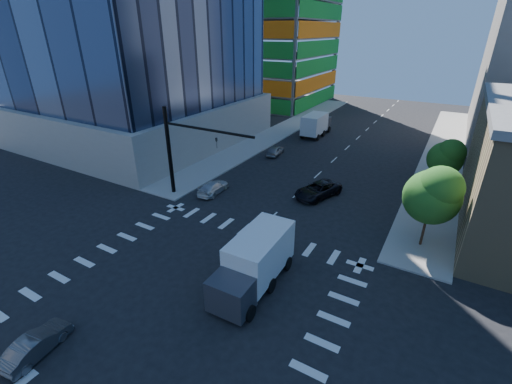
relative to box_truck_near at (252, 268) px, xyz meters
The scene contains 13 objects.
ground 4.72m from the box_truck_near, 137.99° to the right, with size 160.00×160.00×0.00m, color black.
road_markings 4.72m from the box_truck_near, 137.99° to the right, with size 20.00×20.00×0.01m, color silver.
sidewalk_ne 38.18m from the box_truck_near, 76.05° to the left, with size 5.00×60.00×0.15m, color #9B9692.
sidewalk_nw 40.28m from the box_truck_near, 113.12° to the left, with size 5.00×60.00×0.15m, color #9B9692.
signal_mast_nw 16.28m from the box_truck_near, 147.35° to the left, with size 10.20×0.40×9.00m.
tree_south 14.70m from the box_truck_near, 49.52° to the left, with size 4.16×4.16×6.82m.
tree_north 24.98m from the box_truck_near, 67.23° to the left, with size 3.54×3.52×5.78m.
car_nb_far 15.46m from the box_truck_near, 94.49° to the left, with size 2.52×5.46×1.52m, color black.
car_sb_near 15.46m from the box_truck_near, 136.24° to the left, with size 1.77×4.34×1.26m, color silver.
car_sb_mid 27.15m from the box_truck_near, 113.97° to the left, with size 1.53×3.79×1.29m, color #919398.
car_sb_cross 12.62m from the box_truck_near, 125.41° to the right, with size 1.29×3.70×1.22m, color #4E4F53.
box_truck_near is the anchor object (origin of this frame).
box_truck_far 38.35m from the box_truck_near, 104.74° to the left, with size 3.03×6.88×3.58m.
Camera 1 is at (12.64, -12.58, 15.77)m, focal length 24.00 mm.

